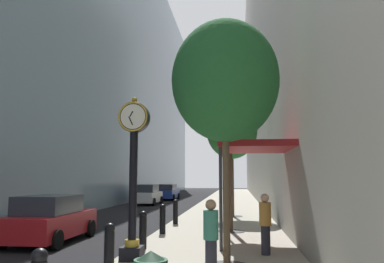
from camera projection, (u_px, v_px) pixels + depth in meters
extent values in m
plane|color=black|center=(195.00, 208.00, 29.35)|extent=(110.00, 110.00, 0.00)
cube|color=#ADA593|center=(229.00, 204.00, 32.02)|extent=(5.12, 80.00, 0.14)
cube|color=#849EB2|center=(79.00, 48.00, 35.32)|extent=(9.00, 80.00, 28.47)
cube|color=gray|center=(308.00, 27.00, 33.03)|extent=(9.00, 80.00, 30.56)
cube|color=black|center=(132.00, 253.00, 10.06)|extent=(0.55, 0.55, 0.35)
cylinder|color=gold|center=(132.00, 243.00, 10.09)|extent=(0.39, 0.38, 0.18)
cylinder|color=black|center=(133.00, 185.00, 10.27)|extent=(0.22, 0.22, 2.86)
cylinder|color=black|center=(134.00, 117.00, 10.49)|extent=(0.84, 0.28, 0.84)
torus|color=gold|center=(133.00, 116.00, 10.34)|extent=(0.82, 0.05, 0.82)
cylinder|color=silver|center=(133.00, 117.00, 10.35)|extent=(0.69, 0.01, 0.69)
cylinder|color=silver|center=(136.00, 118.00, 10.64)|extent=(0.69, 0.01, 0.69)
sphere|color=gold|center=(135.00, 100.00, 10.55)|extent=(0.16, 0.16, 0.16)
cube|color=black|center=(131.00, 114.00, 10.35)|extent=(0.11, 0.01, 0.16)
cube|color=black|center=(131.00, 121.00, 10.33)|extent=(0.14, 0.01, 0.25)
sphere|color=black|center=(40.00, 256.00, 5.59)|extent=(0.24, 0.24, 0.24)
cylinder|color=black|center=(109.00, 253.00, 8.61)|extent=(0.23, 0.23, 0.95)
sphere|color=black|center=(110.00, 228.00, 8.67)|extent=(0.24, 0.24, 0.24)
cylinder|color=black|center=(143.00, 233.00, 11.69)|extent=(0.23, 0.23, 0.95)
sphere|color=black|center=(143.00, 215.00, 11.75)|extent=(0.24, 0.24, 0.24)
cylinder|color=black|center=(163.00, 221.00, 14.77)|extent=(0.23, 0.23, 0.95)
sphere|color=black|center=(163.00, 207.00, 14.84)|extent=(0.24, 0.24, 0.24)
cylinder|color=black|center=(175.00, 214.00, 17.85)|extent=(0.23, 0.23, 0.95)
sphere|color=black|center=(176.00, 202.00, 17.92)|extent=(0.24, 0.24, 0.24)
cylinder|color=brown|center=(226.00, 191.00, 9.58)|extent=(0.18, 0.18, 3.63)
ellipsoid|color=#23602D|center=(225.00, 81.00, 9.93)|extent=(2.79, 2.79, 3.21)
cylinder|color=#333335|center=(231.00, 231.00, 15.35)|extent=(1.10, 1.10, 0.02)
cylinder|color=#4C3D2D|center=(230.00, 181.00, 15.60)|extent=(0.18, 0.18, 4.08)
ellipsoid|color=#387F3D|center=(230.00, 115.00, 15.92)|extent=(1.80, 1.80, 2.07)
cylinder|color=#333335|center=(233.00, 216.00, 21.34)|extent=(1.10, 1.10, 0.02)
cylinder|color=#4C3D2D|center=(232.00, 182.00, 21.57)|extent=(0.18, 0.18, 3.80)
ellipsoid|color=#2D7033|center=(232.00, 130.00, 21.93)|extent=(2.93, 2.93, 3.37)
cone|color=#183523|center=(151.00, 256.00, 5.82)|extent=(0.53, 0.53, 0.16)
cylinder|color=#23232D|center=(211.00, 258.00, 8.40)|extent=(0.28, 0.28, 0.79)
cylinder|color=#337560|center=(211.00, 225.00, 8.49)|extent=(0.36, 0.36, 0.64)
sphere|color=#9E7556|center=(211.00, 205.00, 8.54)|extent=(0.24, 0.24, 0.24)
cube|color=brown|center=(211.00, 240.00, 8.66)|extent=(0.21, 0.13, 0.24)
cylinder|color=#23232D|center=(266.00, 240.00, 10.76)|extent=(0.27, 0.27, 0.81)
cylinder|color=#B77A33|center=(265.00, 214.00, 10.85)|extent=(0.35, 0.35, 0.65)
sphere|color=tan|center=(265.00, 198.00, 10.90)|extent=(0.25, 0.25, 0.25)
cube|color=maroon|center=(255.00, 147.00, 13.11)|extent=(2.40, 3.60, 0.20)
cylinder|color=#333338|center=(221.00, 196.00, 11.47)|extent=(0.10, 0.10, 3.20)
cylinder|color=#333338|center=(224.00, 192.00, 14.62)|extent=(0.10, 0.10, 3.20)
cube|color=#AD191E|center=(51.00, 224.00, 13.70)|extent=(1.87, 4.22, 0.81)
cube|color=#282D38|center=(49.00, 205.00, 13.58)|extent=(1.64, 2.37, 0.66)
cylinder|color=black|center=(46.00, 228.00, 15.18)|extent=(0.22, 0.64, 0.64)
cylinder|color=black|center=(90.00, 228.00, 14.97)|extent=(0.22, 0.64, 0.64)
cylinder|color=black|center=(2.00, 239.00, 12.35)|extent=(0.22, 0.64, 0.64)
cylinder|color=black|center=(56.00, 240.00, 12.15)|extent=(0.22, 0.64, 0.64)
cube|color=navy|center=(167.00, 194.00, 39.64)|extent=(2.01, 4.08, 0.78)
cube|color=#282D38|center=(167.00, 187.00, 39.53)|extent=(1.73, 2.31, 0.64)
cylinder|color=black|center=(161.00, 196.00, 41.09)|extent=(0.24, 0.65, 0.64)
cylinder|color=black|center=(178.00, 196.00, 40.81)|extent=(0.24, 0.65, 0.64)
cylinder|color=black|center=(155.00, 197.00, 38.41)|extent=(0.24, 0.65, 0.64)
cylinder|color=black|center=(173.00, 197.00, 38.13)|extent=(0.24, 0.65, 0.64)
cube|color=silver|center=(148.00, 197.00, 32.66)|extent=(1.80, 4.09, 0.84)
cube|color=#282D38|center=(147.00, 188.00, 32.55)|extent=(1.56, 2.30, 0.69)
cylinder|color=black|center=(142.00, 200.00, 34.10)|extent=(0.23, 0.64, 0.64)
cylinder|color=black|center=(161.00, 200.00, 33.86)|extent=(0.23, 0.64, 0.64)
cylinder|color=black|center=(133.00, 202.00, 31.39)|extent=(0.23, 0.64, 0.64)
cylinder|color=black|center=(154.00, 202.00, 31.15)|extent=(0.23, 0.64, 0.64)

